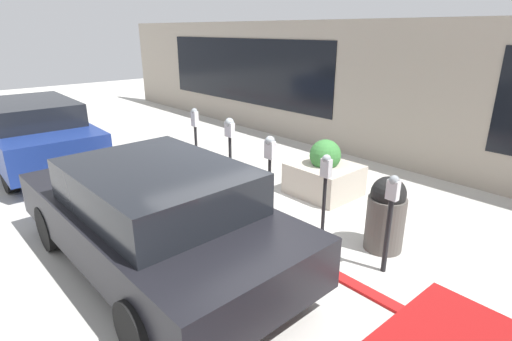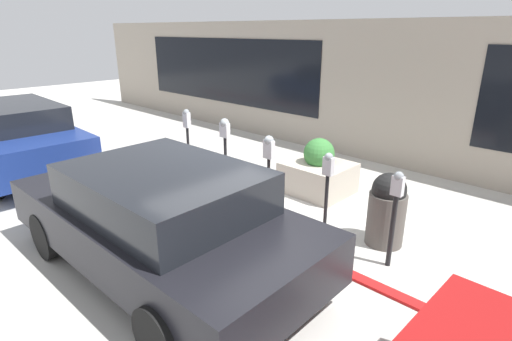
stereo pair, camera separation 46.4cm
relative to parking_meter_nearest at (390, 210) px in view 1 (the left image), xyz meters
name	(u,v)px [view 1 (the left image)]	position (x,y,z in m)	size (l,w,h in m)	color
ground_plane	(249,226)	(2.14, 0.49, -0.88)	(40.00, 40.00, 0.00)	beige
curb_strip	(246,226)	(2.14, 0.57, -0.86)	(24.50, 0.16, 0.04)	red
building_facade	(404,96)	(2.14, -3.99, 0.74)	(24.50, 0.17, 3.22)	#9E9384
parking_meter_nearest	(390,210)	(0.00, 0.00, 0.00)	(0.15, 0.12, 1.34)	black
parking_meter_second	(325,181)	(1.04, 0.00, 0.09)	(0.15, 0.13, 1.36)	black
parking_meter_middle	(270,157)	(2.13, 0.05, 0.19)	(0.18, 0.15, 1.43)	black
parking_meter_fourth	(230,138)	(3.26, -0.02, 0.26)	(0.19, 0.16, 1.52)	black
parking_meter_farthest	(195,131)	(4.32, 0.01, 0.20)	(0.14, 0.12, 1.55)	black
planter_box	(324,174)	(2.21, -1.46, -0.49)	(1.20, 1.09, 1.07)	#B2A899
parked_car_middle	(154,214)	(2.08, 2.14, -0.12)	(4.51, 2.07, 1.45)	black
parked_car_rear	(33,131)	(7.77, 2.15, -0.07)	(4.84, 2.02, 1.52)	navy
trash_bin	(386,214)	(0.33, -0.51, -0.33)	(0.54, 0.54, 1.10)	#514C47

